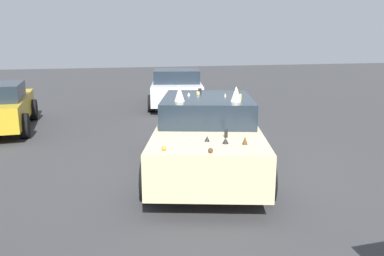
# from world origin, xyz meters

# --- Properties ---
(ground_plane) EXTENTS (60.00, 60.00, 0.00)m
(ground_plane) POSITION_xyz_m (0.00, 0.00, 0.00)
(ground_plane) COLOR #38383A
(art_car_decorated) EXTENTS (4.67, 3.00, 1.72)m
(art_car_decorated) POSITION_xyz_m (0.05, -0.02, 0.74)
(art_car_decorated) COLOR beige
(art_car_decorated) RESTS_ON ground
(parked_sedan_row_back_center) EXTENTS (4.56, 2.69, 1.44)m
(parked_sedan_row_back_center) POSITION_xyz_m (7.70, -1.11, 0.71)
(parked_sedan_row_back_center) COLOR silver
(parked_sedan_row_back_center) RESTS_ON ground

